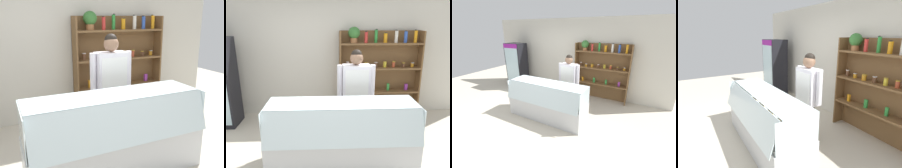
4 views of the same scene
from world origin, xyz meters
TOP-DOWN VIEW (x-y plane):
  - ground_plane at (0.00, 0.00)m, footprint 12.00×12.00m
  - back_wall at (0.00, 2.14)m, footprint 6.80×0.10m
  - drinks_fridge at (-2.22, 1.55)m, footprint 0.74×0.55m
  - shelving_unit at (1.13, 1.94)m, footprint 1.79×0.29m
  - deli_display_case at (0.23, 0.09)m, footprint 2.15×0.75m
  - shop_clerk at (0.52, 0.83)m, footprint 0.65×0.25m

SIDE VIEW (x-z plane):
  - ground_plane at x=0.00m, z-range 0.00..0.00m
  - deli_display_case at x=0.23m, z-range -0.19..0.82m
  - drinks_fridge at x=-2.22m, z-range 0.00..1.81m
  - shop_clerk at x=0.52m, z-range 0.16..1.82m
  - shelving_unit at x=1.13m, z-range 0.12..2.11m
  - back_wall at x=0.00m, z-range 0.00..2.70m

